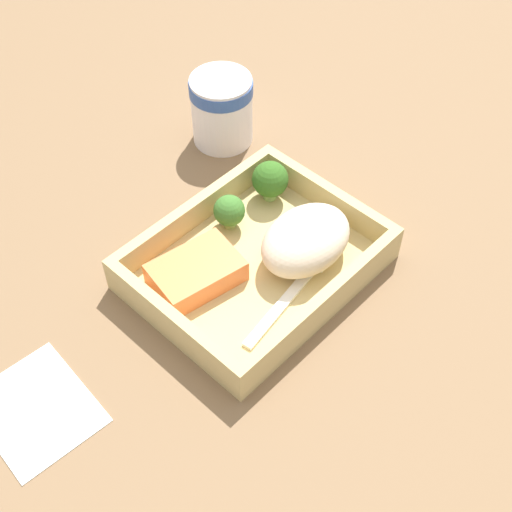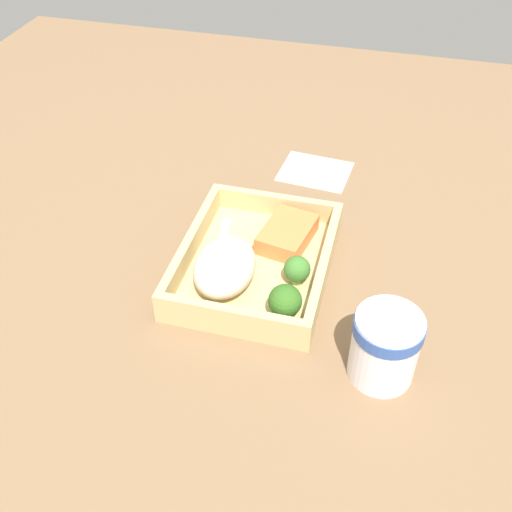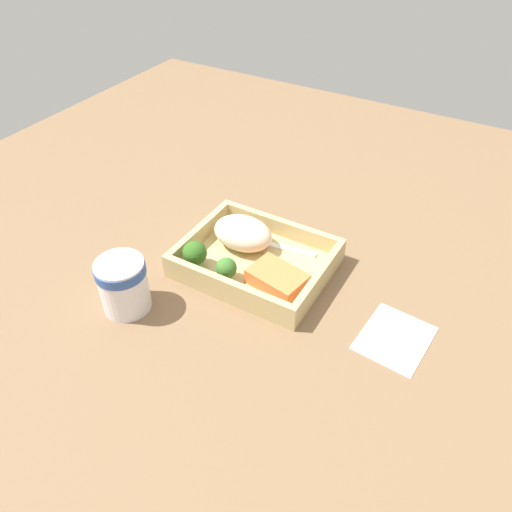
% 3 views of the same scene
% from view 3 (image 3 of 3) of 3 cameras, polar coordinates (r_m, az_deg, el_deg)
% --- Properties ---
extents(ground_plane, '(1.60, 1.60, 0.02)m').
position_cam_3_polar(ground_plane, '(0.89, 0.00, -1.83)').
color(ground_plane, brown).
extents(takeout_tray, '(0.25, 0.20, 0.01)m').
position_cam_3_polar(takeout_tray, '(0.88, 0.00, -1.05)').
color(takeout_tray, tan).
rests_on(takeout_tray, ground_plane).
extents(tray_rim, '(0.25, 0.20, 0.03)m').
position_cam_3_polar(tray_rim, '(0.86, 0.00, 0.08)').
color(tray_rim, tan).
rests_on(tray_rim, takeout_tray).
extents(salmon_fillet, '(0.10, 0.08, 0.03)m').
position_cam_3_polar(salmon_fillet, '(0.82, 2.46, -2.60)').
color(salmon_fillet, orange).
rests_on(salmon_fillet, takeout_tray).
extents(mashed_potatoes, '(0.11, 0.08, 0.06)m').
position_cam_3_polar(mashed_potatoes, '(0.89, -1.51, 2.63)').
color(mashed_potatoes, beige).
rests_on(mashed_potatoes, takeout_tray).
extents(broccoli_floret_1, '(0.04, 0.04, 0.05)m').
position_cam_3_polar(broccoli_floret_1, '(0.86, -7.02, 0.30)').
color(broccoli_floret_1, '#81AC5F').
rests_on(broccoli_floret_1, takeout_tray).
extents(broccoli_floret_2, '(0.04, 0.04, 0.04)m').
position_cam_3_polar(broccoli_floret_2, '(0.83, -3.43, -1.43)').
color(broccoli_floret_2, '#7C9A55').
rests_on(broccoli_floret_2, takeout_tray).
extents(fork, '(0.16, 0.04, 0.00)m').
position_cam_3_polar(fork, '(0.91, 1.40, 1.36)').
color(fork, white).
rests_on(fork, takeout_tray).
extents(paper_cup, '(0.08, 0.08, 0.09)m').
position_cam_3_polar(paper_cup, '(0.81, -14.97, -2.98)').
color(paper_cup, white).
rests_on(paper_cup, ground_plane).
extents(receipt_slip, '(0.11, 0.12, 0.00)m').
position_cam_3_polar(receipt_slip, '(0.79, 15.58, -9.00)').
color(receipt_slip, white).
rests_on(receipt_slip, ground_plane).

